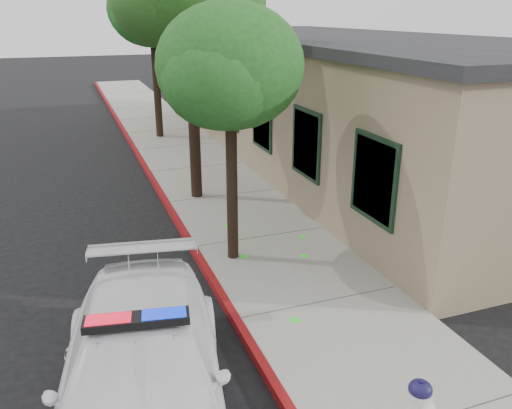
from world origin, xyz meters
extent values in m
plane|color=black|center=(0.00, 0.00, 0.00)|extent=(120.00, 120.00, 0.00)
cube|color=gray|center=(1.60, 3.00, 0.07)|extent=(3.20, 60.00, 0.15)
cube|color=maroon|center=(0.06, 3.00, 0.08)|extent=(0.14, 60.00, 0.16)
cube|color=#90795E|center=(6.70, 9.00, 2.00)|extent=(7.00, 20.00, 4.00)
cube|color=black|center=(6.70, 9.00, 4.12)|extent=(7.30, 20.30, 0.24)
cube|color=black|center=(3.17, 1.00, 1.95)|extent=(0.08, 1.48, 1.68)
cube|color=black|center=(3.17, 4.00, 1.95)|extent=(0.08, 1.48, 1.68)
cube|color=black|center=(3.17, 7.00, 1.95)|extent=(0.08, 1.48, 1.68)
cube|color=black|center=(3.17, 10.00, 1.95)|extent=(0.08, 1.48, 1.68)
cube|color=black|center=(3.17, 13.00, 1.95)|extent=(0.08, 1.48, 1.68)
cube|color=black|center=(3.17, 16.00, 1.95)|extent=(0.08, 1.48, 1.68)
cube|color=black|center=(3.17, 19.00, 1.95)|extent=(0.08, 1.48, 1.68)
imported|color=white|center=(-1.71, -1.66, 0.74)|extent=(2.92, 5.39, 1.48)
cube|color=black|center=(-1.71, -1.66, 1.54)|extent=(1.23, 0.48, 0.10)
cube|color=red|center=(-2.02, -1.61, 1.55)|extent=(0.55, 0.33, 0.11)
cube|color=#0D27E6|center=(-1.39, -1.72, 1.55)|extent=(0.55, 0.33, 0.11)
cylinder|color=silver|center=(1.30, -3.12, 0.76)|extent=(0.31, 0.31, 0.04)
ellipsoid|color=#14103B|center=(1.30, -3.12, 0.82)|extent=(0.28, 0.28, 0.21)
cylinder|color=#14103B|center=(1.30, -3.12, 0.92)|extent=(0.07, 0.07, 0.06)
cylinder|color=silver|center=(1.46, -3.12, 0.50)|extent=(0.12, 0.11, 0.11)
cylinder|color=black|center=(0.72, 2.25, 1.69)|extent=(0.22, 0.22, 3.09)
ellipsoid|color=#194B17|center=(0.72, 2.25, 4.01)|extent=(2.75, 2.75, 2.33)
ellipsoid|color=#194B17|center=(1.07, 2.60, 3.75)|extent=(2.06, 2.06, 1.75)
ellipsoid|color=#194B17|center=(0.45, 1.91, 3.84)|extent=(2.15, 2.15, 1.82)
cylinder|color=black|center=(0.94, 6.22, 2.30)|extent=(0.30, 0.30, 4.31)
ellipsoid|color=#224E18|center=(1.49, 6.41, 5.15)|extent=(2.91, 2.91, 2.47)
cylinder|color=black|center=(1.32, 13.92, 2.10)|extent=(0.29, 0.29, 3.90)
ellipsoid|color=#174A17|center=(1.32, 13.92, 5.05)|extent=(3.34, 3.34, 2.84)
ellipsoid|color=#174A17|center=(1.80, 14.27, 4.72)|extent=(2.56, 2.56, 2.18)
ellipsoid|color=#174A17|center=(1.07, 13.52, 4.83)|extent=(2.67, 2.67, 2.27)
camera|label=1|loc=(-2.19, -7.04, 4.94)|focal=36.23mm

